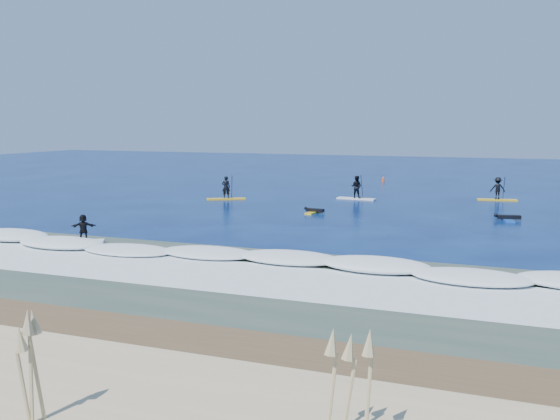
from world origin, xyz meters
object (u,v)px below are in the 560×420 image
at_px(sup_paddler_left, 226,191).
at_px(marker_buoy, 383,180).
at_px(sup_paddler_right, 498,190).
at_px(wave_surfer, 83,229).
at_px(prone_paddler_far, 507,218).
at_px(sup_paddler_center, 356,189).
at_px(prone_paddler_near, 314,211).

bearing_deg(sup_paddler_left, marker_buoy, 34.96).
xyz_separation_m(sup_paddler_right, wave_surfer, (-19.33, -26.98, -0.03)).
xyz_separation_m(prone_paddler_far, wave_surfer, (-20.29, -16.35, 0.67)).
xyz_separation_m(sup_paddler_center, prone_paddler_near, (-0.87, -8.65, -0.70)).
distance_m(sup_paddler_right, prone_paddler_near, 16.73).
height_order(sup_paddler_left, sup_paddler_right, sup_paddler_left).
relative_size(sup_paddler_center, prone_paddler_near, 1.67).
relative_size(prone_paddler_near, marker_buoy, 3.05).
height_order(sup_paddler_right, prone_paddler_far, sup_paddler_right).
bearing_deg(sup_paddler_right, wave_surfer, -134.86).
relative_size(prone_paddler_far, marker_buoy, 3.42).
relative_size(sup_paddler_left, prone_paddler_far, 1.44).
height_order(sup_paddler_center, wave_surfer, sup_paddler_center).
distance_m(sup_paddler_center, prone_paddler_far, 13.90).
distance_m(sup_paddler_right, marker_buoy, 16.59).
distance_m(sup_paddler_left, prone_paddler_far, 21.95).
relative_size(sup_paddler_left, prone_paddler_near, 1.62).
height_order(prone_paddler_near, wave_surfer, wave_surfer).
bearing_deg(sup_paddler_center, wave_surfer, -104.01).
height_order(sup_paddler_right, wave_surfer, sup_paddler_right).
xyz_separation_m(wave_surfer, marker_buoy, (7.66, 38.76, -0.54)).
height_order(sup_paddler_left, prone_paddler_near, sup_paddler_left).
distance_m(prone_paddler_far, wave_surfer, 26.06).
relative_size(sup_paddler_right, marker_buoy, 4.99).
bearing_deg(wave_surfer, sup_paddler_left, 64.95).
distance_m(wave_surfer, marker_buoy, 39.51).
xyz_separation_m(sup_paddler_right, marker_buoy, (-11.67, 11.78, -0.57)).
bearing_deg(sup_paddler_left, sup_paddler_right, -10.32).
bearing_deg(prone_paddler_far, prone_paddler_near, 83.89).
xyz_separation_m(sup_paddler_left, sup_paddler_right, (20.73, 7.23, 0.15)).
height_order(sup_paddler_right, marker_buoy, sup_paddler_right).
xyz_separation_m(sup_paddler_left, sup_paddler_center, (9.90, 3.94, 0.14)).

